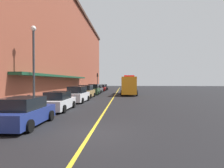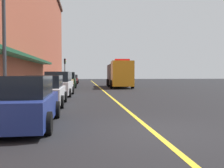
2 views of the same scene
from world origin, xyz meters
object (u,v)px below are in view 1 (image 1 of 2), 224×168
Objects in this scene: parked_car_1 at (59,101)px; traffic_light_near at (97,78)px; parked_car_2 at (78,95)px; street_lamp_left at (34,58)px; parking_meter_1 at (49,96)px; parked_car_3 at (86,92)px; utility_truck at (129,86)px; parked_car_4 at (94,90)px; parked_car_7 at (104,87)px; parked_car_0 at (24,112)px; parked_car_5 at (98,89)px; parking_meter_0 at (29,101)px; parked_car_6 at (102,88)px; parking_meter_2 at (95,87)px.

parked_car_1 is 1.02× the size of traffic_light_near.
street_lamp_left is at bearing 163.68° from parked_car_2.
parked_car_2 is at bearing 72.62° from parking_meter_1.
utility_truck reaches higher than parked_car_3.
street_lamp_left is 31.70m from traffic_light_near.
parked_car_4 reaches higher than parked_car_7.
parked_car_0 reaches higher than parked_car_5.
parked_car_1 is 34.50m from parked_car_7.
parked_car_3 reaches higher than parking_meter_0.
parked_car_7 is 0.63× the size of street_lamp_left.
parked_car_5 is at bearing -0.42° from parked_car_1.
parked_car_2 is 0.95× the size of parked_car_5.
parking_meter_0 is (-7.88, -20.31, -0.57)m from utility_truck.
street_lamp_left reaches higher than parked_car_6.
parked_car_2 is at bearing 178.57° from parked_car_7.
parked_car_0 is 5.34m from parked_car_1.
parking_meter_1 is at bearing 90.00° from parking_meter_0.
street_lamp_left is (-0.60, -27.47, 3.34)m from parking_meter_2.
parked_car_6 is (0.01, 34.81, -0.01)m from parked_car_0.
parked_car_4 is at bearing -0.78° from parked_car_1.
parking_meter_0 is at bearing 176.24° from parked_car_7.
parking_meter_0 is (-1.47, -8.18, 0.20)m from parked_car_2.
parking_meter_0 is 33.63m from traffic_light_near.
utility_truck is 1.36× the size of street_lamp_left.
utility_truck is at bearing -160.04° from parked_car_7.
parked_car_7 is at bearing 79.48° from parking_meter_2.
parked_car_4 is at bearing -83.62° from utility_truck.
parked_car_2 reaches higher than parked_car_5.
parked_car_5 is 3.83m from parking_meter_2.
parked_car_1 is 5.93m from parked_car_2.
utility_truck is 12.02m from parking_meter_2.
parked_car_1 is 3.31× the size of parking_meter_2.
parked_car_6 is 0.96× the size of parked_car_7.
parked_car_6 is 13.14m from utility_truck.
parked_car_1 reaches higher than parked_car_6.
utility_truck is 7.08× the size of parking_meter_2.
parked_car_3 is 0.89× the size of parked_car_5.
parking_meter_2 is 0.31× the size of traffic_light_near.
parked_car_4 is 9.69m from parking_meter_2.
parked_car_7 reaches higher than parking_meter_1.
parked_car_4 is at bearing -1.01° from parked_car_0.
parked_car_4 is 1.06× the size of traffic_light_near.
parking_meter_1 is (-1.37, -33.27, 0.32)m from parked_car_7.
parked_car_4 is 3.42× the size of parking_meter_1.
parked_car_4 is 6.01m from parked_car_5.
parked_car_4 reaches higher than parked_car_1.
parked_car_1 is 11.62m from parked_car_3.
parked_car_1 is at bearing -178.82° from parked_car_2.
parked_car_0 is 11.27m from parked_car_2.
parked_car_6 is at bearing -1.29° from parked_car_4.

